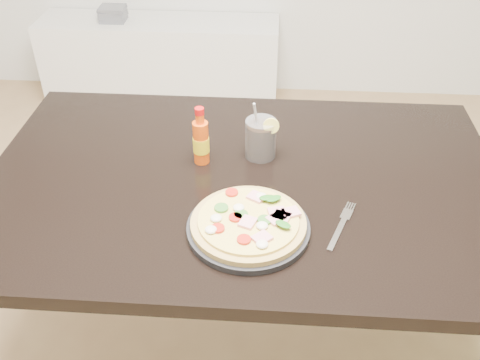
# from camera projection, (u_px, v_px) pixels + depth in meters

# --- Properties ---
(dining_table) EXTENTS (1.40, 0.90, 0.75)m
(dining_table) POSITION_uv_depth(u_px,v_px,m) (243.00, 201.00, 1.49)
(dining_table) COLOR black
(dining_table) RESTS_ON ground
(plate) EXTENTS (0.29, 0.29, 0.02)m
(plate) POSITION_uv_depth(u_px,v_px,m) (248.00, 228.00, 1.27)
(plate) COLOR black
(plate) RESTS_ON dining_table
(pizza) EXTENTS (0.27, 0.27, 0.03)m
(pizza) POSITION_uv_depth(u_px,v_px,m) (249.00, 222.00, 1.26)
(pizza) COLOR tan
(pizza) RESTS_ON plate
(hot_sauce_bottle) EXTENTS (0.05, 0.05, 0.17)m
(hot_sauce_bottle) POSITION_uv_depth(u_px,v_px,m) (201.00, 141.00, 1.46)
(hot_sauce_bottle) COLOR #E24D0D
(hot_sauce_bottle) RESTS_ON dining_table
(cola_cup) EXTENTS (0.09, 0.09, 0.18)m
(cola_cup) POSITION_uv_depth(u_px,v_px,m) (261.00, 139.00, 1.50)
(cola_cup) COLOR black
(cola_cup) RESTS_ON dining_table
(fork) EXTENTS (0.08, 0.18, 0.00)m
(fork) POSITION_uv_depth(u_px,v_px,m) (342.00, 224.00, 1.29)
(fork) COLOR silver
(fork) RESTS_ON dining_table
(media_console) EXTENTS (1.40, 0.34, 0.50)m
(media_console) POSITION_uv_depth(u_px,v_px,m) (161.00, 61.00, 3.23)
(media_console) COLOR white
(media_console) RESTS_ON ground
(cd_stack) EXTENTS (0.14, 0.12, 0.08)m
(cd_stack) POSITION_uv_depth(u_px,v_px,m) (113.00, 14.00, 3.05)
(cd_stack) COLOR slate
(cd_stack) RESTS_ON media_console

